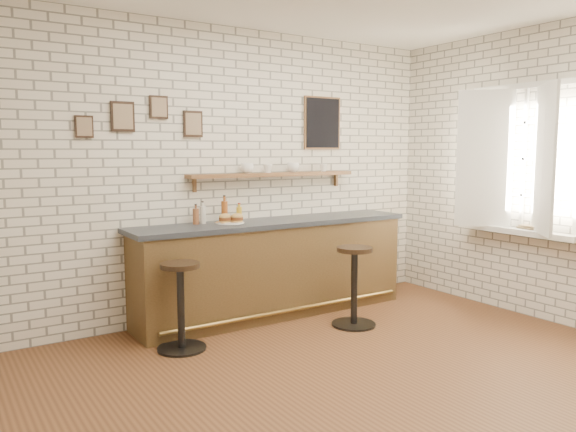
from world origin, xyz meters
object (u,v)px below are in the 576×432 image
bitters_bottle_brown (196,216)px  shelf_cup_d (323,168)px  condiment_bottle_yellow (239,213)px  bar_stool_right (354,284)px  shelf_cup_b (268,168)px  book_upper (527,227)px  bar_counter (274,267)px  bar_stool_left (181,303)px  book_lower (524,228)px  bitters_bottle_amber (225,211)px  shelf_cup_c (293,167)px  sandwich_plate (230,223)px  ciabatta_sandwich (231,218)px  shelf_cup_a (247,168)px  bitters_bottle_white (203,215)px

bitters_bottle_brown → shelf_cup_d: size_ratio=2.25×
condiment_bottle_yellow → bar_stool_right: 1.38m
shelf_cup_b → book_upper: shelf_cup_b is taller
bar_stool_right → bar_counter: bearing=121.0°
bar_stool_left → shelf_cup_d: (2.04, 0.67, 1.13)m
book_lower → condiment_bottle_yellow: bearing=150.6°
bar_stool_right → bitters_bottle_amber: bearing=136.2°
shelf_cup_c → sandwich_plate: bearing=104.0°
sandwich_plate → ciabatta_sandwich: bearing=0.0°
bar_counter → bitters_bottle_brown: size_ratio=15.35×
bar_counter → book_upper: bearing=-36.0°
bar_stool_right → book_upper: (1.65, -0.76, 0.53)m
shelf_cup_a → book_upper: size_ratio=0.58×
bitters_bottle_brown → bitters_bottle_white: bitters_bottle_white is taller
bitters_bottle_white → book_upper: (2.85, -1.68, -0.14)m
shelf_cup_d → book_lower: (1.32, -1.70, -0.60)m
condiment_bottle_yellow → shelf_cup_c: shelf_cup_c is taller
bar_stool_left → book_upper: bearing=-17.5°
condiment_bottle_yellow → bar_stool_right: condiment_bottle_yellow is taller
shelf_cup_d → book_lower: shelf_cup_d is taller
shelf_cup_a → shelf_cup_c: bearing=-2.6°
shelf_cup_b → shelf_cup_a: bearing=117.0°
sandwich_plate → shelf_cup_c: (0.87, 0.17, 0.54)m
bitters_bottle_amber → book_upper: size_ratio=1.20×
shelf_cup_b → bar_stool_left: bearing=144.4°
condiment_bottle_yellow → bar_stool_right: (0.79, -0.92, -0.66)m
bitters_bottle_white → shelf_cup_b: shelf_cup_b is taller
sandwich_plate → book_lower: (2.61, -1.54, -0.08)m
shelf_cup_d → bitters_bottle_amber: bearing=175.8°
shelf_cup_a → shelf_cup_d: bearing=-2.6°
bitters_bottle_amber → bar_stool_right: 1.50m
bar_counter → shelf_cup_d: 1.32m
bitters_bottle_amber → shelf_cup_c: shelf_cup_c is taller
bar_counter → book_upper: bar_counter is taller
bitters_bottle_white → condiment_bottle_yellow: 0.41m
ciabatta_sandwich → book_upper: size_ratio=1.09×
bar_stool_left → bitters_bottle_amber: bearing=39.9°
shelf_cup_b → book_lower: (2.06, -1.70, -0.61)m
bar_stool_left → bar_stool_right: bearing=-9.8°
ciabatta_sandwich → condiment_bottle_yellow: size_ratio=1.34×
shelf_cup_b → shelf_cup_c: shelf_cup_c is taller
bitters_bottle_brown → book_lower: bearing=-29.5°
bitters_bottle_brown → bar_stool_left: (-0.43, -0.62, -0.68)m
bitters_bottle_brown → bar_stool_left: bearing=-124.6°
sandwich_plate → ciabatta_sandwich: (0.01, 0.00, 0.05)m
sandwich_plate → ciabatta_sandwich: 0.05m
bar_stool_left → shelf_cup_c: bearing=22.5°
bitters_bottle_brown → bitters_bottle_white: (0.07, 0.00, 0.01)m
bitters_bottle_amber → book_lower: (2.61, -1.66, -0.18)m
bar_stool_left → shelf_cup_a: shelf_cup_a is taller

